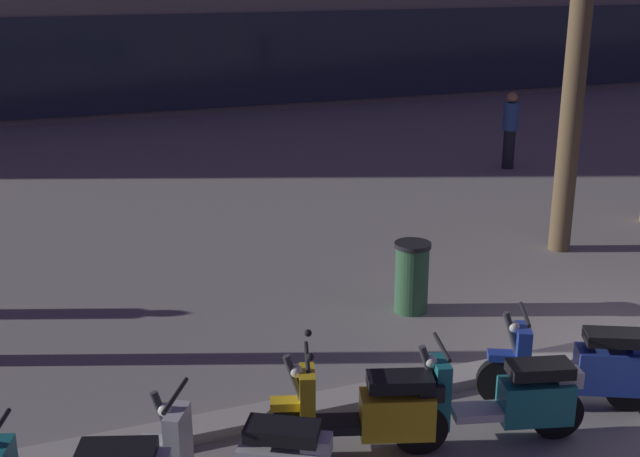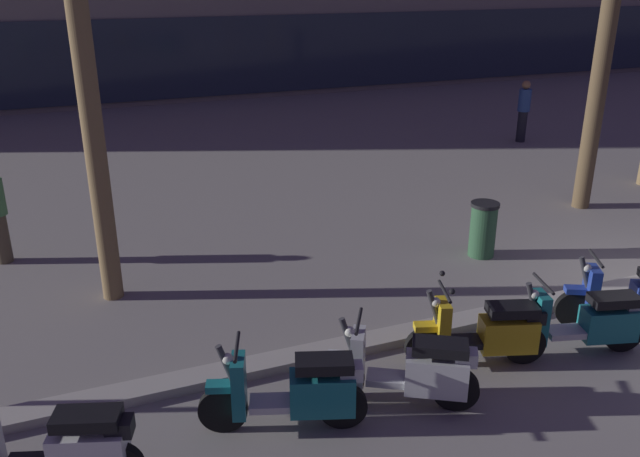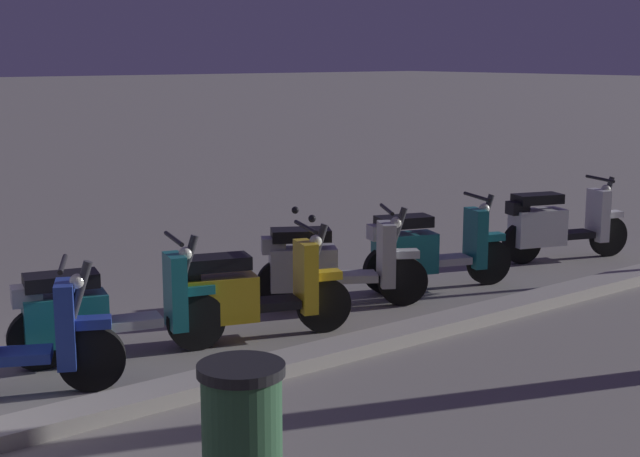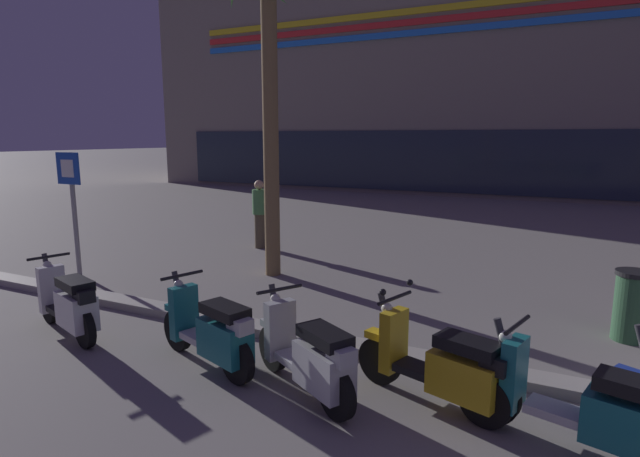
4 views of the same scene
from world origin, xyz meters
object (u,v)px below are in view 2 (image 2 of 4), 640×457
scooter_silver_mid_centre (412,370)px  scooter_blue_second_in_line (637,298)px  pedestrian_by_palm_tree (524,110)px  litter_bin (483,229)px  scooter_teal_gap_after_mid (297,392)px  scooter_yellow_far_back (487,332)px  scooter_white_last_in_row (59,451)px  scooter_teal_mid_rear (586,322)px

scooter_silver_mid_centre → scooter_blue_second_in_line: 3.67m
scooter_blue_second_in_line → pedestrian_by_palm_tree: 10.59m
litter_bin → pedestrian_by_palm_tree: bearing=48.2°
scooter_teal_gap_after_mid → scooter_yellow_far_back: scooter_yellow_far_back is taller
pedestrian_by_palm_tree → litter_bin: 8.55m
scooter_white_last_in_row → pedestrian_by_palm_tree: size_ratio=1.02×
scooter_teal_mid_rear → pedestrian_by_palm_tree: size_ratio=1.06×
scooter_yellow_far_back → scooter_teal_gap_after_mid: bearing=-173.3°
scooter_teal_gap_after_mid → litter_bin: size_ratio=1.81×
scooter_white_last_in_row → scooter_blue_second_in_line: bearing=2.8°
scooter_teal_gap_after_mid → scooter_white_last_in_row: bearing=-178.5°
scooter_teal_gap_after_mid → scooter_yellow_far_back: 2.60m
scooter_teal_mid_rear → pedestrian_by_palm_tree: 11.37m
scooter_blue_second_in_line → scooter_teal_mid_rear: bearing=-167.2°
scooter_yellow_far_back → scooter_silver_mid_centre: bearing=-162.7°
pedestrian_by_palm_tree → scooter_yellow_far_back: bearing=-129.5°
scooter_teal_mid_rear → litter_bin: (0.59, 3.09, 0.05)m
scooter_teal_mid_rear → scooter_blue_second_in_line: 1.11m
scooter_blue_second_in_line → litter_bin: scooter_blue_second_in_line is taller
scooter_silver_mid_centre → scooter_teal_mid_rear: bearing=3.2°
scooter_white_last_in_row → scooter_teal_mid_rear: (6.22, 0.12, -0.02)m
scooter_white_last_in_row → scooter_blue_second_in_line: size_ratio=1.05×
scooter_teal_gap_after_mid → scooter_yellow_far_back: bearing=6.7°
litter_bin → scooter_yellow_far_back: bearing=-123.7°
litter_bin → scooter_white_last_in_row: bearing=-154.8°
scooter_silver_mid_centre → scooter_blue_second_in_line: size_ratio=0.95×
scooter_silver_mid_centre → scooter_yellow_far_back: 1.32m
pedestrian_by_palm_tree → scooter_teal_mid_rear: bearing=-123.6°
scooter_teal_mid_rear → litter_bin: 3.15m
scooter_teal_gap_after_mid → scooter_blue_second_in_line: size_ratio=1.03×
scooter_white_last_in_row → scooter_teal_gap_after_mid: size_ratio=1.02×
scooter_silver_mid_centre → scooter_white_last_in_row: bearing=179.6°
scooter_teal_mid_rear → pedestrian_by_palm_tree: bearing=56.4°
scooter_silver_mid_centre → litter_bin: 4.52m
pedestrian_by_palm_tree → litter_bin: bearing=-131.8°
scooter_blue_second_in_line → scooter_yellow_far_back: bearing=179.9°
scooter_yellow_far_back → scooter_blue_second_in_line: bearing=-0.1°
scooter_teal_gap_after_mid → pedestrian_by_palm_tree: pedestrian_by_palm_tree is taller
scooter_teal_mid_rear → scooter_teal_gap_after_mid: bearing=-179.2°
scooter_teal_gap_after_mid → scooter_silver_mid_centre: size_ratio=1.08×
scooter_silver_mid_centre → scooter_teal_mid_rear: 2.57m
scooter_teal_gap_after_mid → scooter_silver_mid_centre: 1.32m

